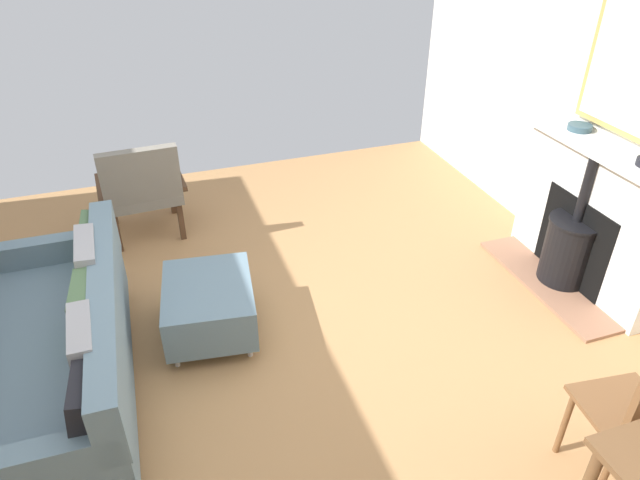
# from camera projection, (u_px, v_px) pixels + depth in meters

# --- Properties ---
(ground_plane) EXTENTS (5.50, 5.73, 0.01)m
(ground_plane) POSITION_uv_depth(u_px,v_px,m) (249.00, 362.00, 3.58)
(ground_plane) COLOR #A87A4C
(fireplace) EXTENTS (0.57, 1.40, 1.06)m
(fireplace) POSITION_uv_depth(u_px,v_px,m) (588.00, 225.00, 4.07)
(fireplace) COLOR #93664C
(fireplace) RESTS_ON ground
(mantel_bowl_near) EXTENTS (0.17, 0.17, 0.04)m
(mantel_bowl_near) POSITION_uv_depth(u_px,v_px,m) (580.00, 127.00, 4.03)
(mantel_bowl_near) COLOR #334C56
(mantel_bowl_near) RESTS_ON fireplace
(sofa) EXTENTS (0.81, 1.87, 0.81)m
(sofa) POSITION_uv_depth(u_px,v_px,m) (68.00, 348.00, 3.18)
(sofa) COLOR #B2B2B7
(sofa) RESTS_ON ground
(ottoman) EXTENTS (0.65, 0.76, 0.38)m
(ottoman) POSITION_uv_depth(u_px,v_px,m) (209.00, 304.00, 3.69)
(ottoman) COLOR #B2B2B7
(ottoman) RESTS_ON ground
(armchair_accent) EXTENTS (0.71, 0.61, 0.86)m
(armchair_accent) POSITION_uv_depth(u_px,v_px,m) (142.00, 187.00, 4.58)
(armchair_accent) COLOR #4C3321
(armchair_accent) RESTS_ON ground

